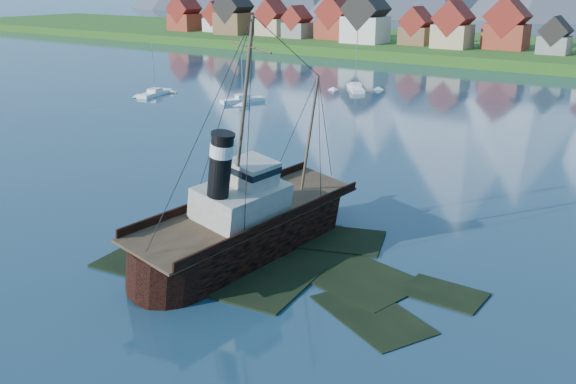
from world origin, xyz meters
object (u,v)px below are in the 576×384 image
Objects in this scene: sailboat_b at (243,101)px; sailboat_c at (356,89)px; sailboat_a at (155,94)px; tugboat_wreck at (255,219)px.

sailboat_c is at bearing 92.49° from sailboat_b.
sailboat_c is (30.73, 29.28, 0.04)m from sailboat_a.
sailboat_c reaches higher than sailboat_b.
sailboat_a is 0.89× the size of sailboat_c.
sailboat_b is at bearing 132.60° from tugboat_wreck.
tugboat_wreck is 71.04m from sailboat_b.
sailboat_b is (-45.93, 54.15, -2.46)m from tugboat_wreck.
sailboat_a is at bearing 145.11° from tugboat_wreck.
sailboat_c reaches higher than sailboat_a.
sailboat_b is at bearing 0.13° from sailboat_a.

